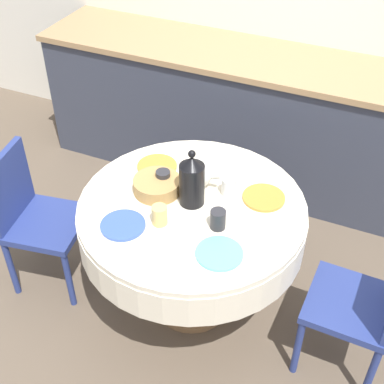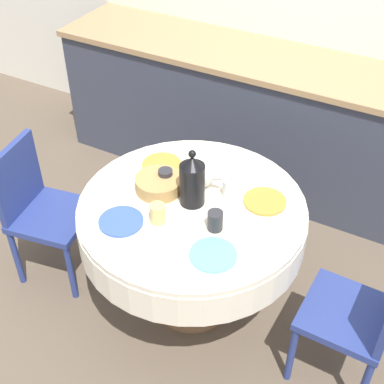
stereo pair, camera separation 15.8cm
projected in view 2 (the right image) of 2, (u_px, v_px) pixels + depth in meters
ground_plane at (192, 302)px, 3.09m from camera, size 12.00×12.00×0.00m
kitchen_counter at (282, 126)px, 3.67m from camera, size 3.24×0.64×0.95m
dining_table at (192, 224)px, 2.70m from camera, size 1.14×1.14×0.74m
chair_left at (364, 313)px, 2.43m from camera, size 0.41×0.41×0.86m
chair_right at (40, 206)px, 3.01m from camera, size 0.46×0.46×0.86m
plate_near_left at (121, 221)px, 2.51m from camera, size 0.21×0.21×0.01m
cup_near_left at (158, 213)px, 2.49m from camera, size 0.07×0.07×0.10m
plate_near_right at (213, 255)px, 2.34m from camera, size 0.21×0.21×0.01m
cup_near_right at (215, 221)px, 2.45m from camera, size 0.07×0.07×0.10m
plate_far_left at (162, 165)px, 2.86m from camera, size 0.21×0.21×0.01m
cup_far_left at (166, 178)px, 2.70m from camera, size 0.07×0.07×0.10m
plate_far_right at (265, 201)px, 2.62m from camera, size 0.21×0.21×0.01m
cup_far_right at (230, 188)px, 2.64m from camera, size 0.07×0.07×0.10m
coffee_carafe at (192, 181)px, 2.55m from camera, size 0.12×0.12×0.31m
teapot at (202, 175)px, 2.68m from camera, size 0.18×0.13×0.17m
bread_basket at (159, 184)px, 2.68m from camera, size 0.24×0.24×0.07m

